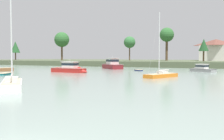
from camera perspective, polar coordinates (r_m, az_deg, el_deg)
name	(u,v)px	position (r m, az deg, el deg)	size (l,w,h in m)	color
far_shore_bank	(217,63)	(112.26, 20.91, 1.32)	(216.00, 54.95, 1.88)	#4C563D
sailboat_orange	(161,76)	(47.22, 10.11, -1.26)	(4.48, 7.36, 11.30)	orange
dinghy_teal	(4,74)	(56.65, -21.38, -0.82)	(2.95, 4.13, 0.56)	#196B70
cruiser_red	(72,70)	(61.47, -8.34, 0.03)	(9.47, 3.22, 4.63)	#B2231E
cruiser_maroon	(111,66)	(79.54, -0.17, 0.82)	(9.45, 9.36, 5.65)	maroon
sailboat_white	(12,87)	(31.77, -19.98, -3.32)	(7.04, 7.39, 11.49)	white
cruiser_grey	(200,70)	(66.27, 17.80, 0.01)	(6.81, 5.23, 3.41)	gray
dinghy_navy	(139,70)	(68.15, 5.51, -0.08)	(2.75, 2.49, 0.42)	navy
shore_tree_center_left	(62,40)	(126.78, -10.34, 6.16)	(6.68, 6.68, 12.56)	brown
shore_tree_right_mid	(130,42)	(111.28, 3.65, 5.72)	(4.67, 4.67, 9.67)	brown
shore_tree_inland_b	(167,35)	(108.42, 11.26, 7.04)	(5.46, 5.46, 12.70)	brown
shore_tree_far_right	(204,45)	(98.24, 18.43, 4.88)	(3.35, 3.35, 7.57)	brown
shore_tree_center_right	(15,47)	(142.74, -19.34, 4.47)	(4.48, 4.48, 8.94)	brown
cottage_hillside	(216,50)	(114.98, 20.64, 3.97)	(12.41, 9.40, 8.36)	silver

